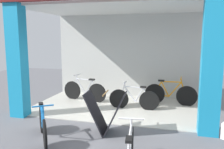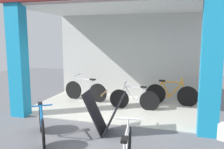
% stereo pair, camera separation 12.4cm
% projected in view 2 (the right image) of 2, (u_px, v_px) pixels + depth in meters
% --- Properties ---
extents(ground_plane, '(18.58, 18.58, 0.00)m').
position_uv_depth(ground_plane, '(104.00, 124.00, 5.98)').
color(ground_plane, slate).
rests_on(ground_plane, ground).
extents(shop_facade, '(5.49, 3.33, 3.75)m').
position_uv_depth(shop_facade, '(119.00, 42.00, 7.14)').
color(shop_facade, beige).
rests_on(shop_facade, ground).
extents(bicycle_inside_0, '(1.51, 0.41, 0.83)m').
position_uv_depth(bicycle_inside_0, '(134.00, 99.00, 7.12)').
color(bicycle_inside_0, black).
rests_on(bicycle_inside_0, ground).
extents(bicycle_inside_1, '(1.62, 0.45, 0.90)m').
position_uv_depth(bicycle_inside_1, '(85.00, 91.00, 8.11)').
color(bicycle_inside_1, black).
rests_on(bicycle_inside_1, ground).
extents(bicycle_inside_2, '(1.66, 0.46, 0.91)m').
position_uv_depth(bicycle_inside_2, '(171.00, 94.00, 7.59)').
color(bicycle_inside_2, black).
rests_on(bicycle_inside_2, ground).
extents(bicycle_parked_0, '(0.93, 1.26, 0.84)m').
position_uv_depth(bicycle_parked_0, '(42.00, 124.00, 5.03)').
color(bicycle_parked_0, black).
rests_on(bicycle_parked_0, ground).
extents(sandwich_board_sign, '(0.95, 0.64, 0.96)m').
position_uv_depth(sandwich_board_sign, '(104.00, 113.00, 5.32)').
color(sandwich_board_sign, black).
rests_on(sandwich_board_sign, ground).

